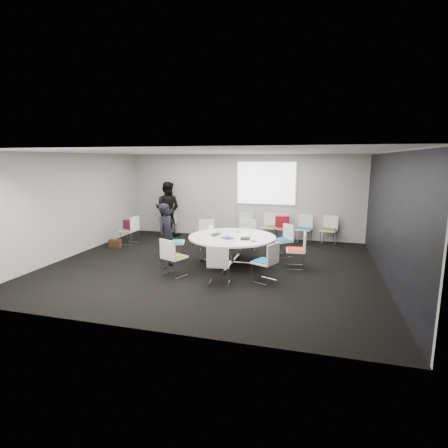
% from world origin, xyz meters
% --- Properties ---
extents(room_shell, '(8.08, 7.08, 2.88)m').
position_xyz_m(room_shell, '(0.09, 0.00, 1.40)').
color(room_shell, black).
rests_on(room_shell, ground).
extents(conference_table, '(2.17, 2.17, 0.73)m').
position_xyz_m(conference_table, '(0.46, 0.24, 0.53)').
color(conference_table, silver).
rests_on(conference_table, ground).
extents(projection_screen, '(1.90, 0.03, 1.35)m').
position_xyz_m(projection_screen, '(0.80, 3.46, 1.85)').
color(projection_screen, white).
rests_on(projection_screen, room_shell).
extents(chair_ring_a, '(0.49, 0.50, 0.88)m').
position_xyz_m(chair_ring_a, '(2.04, 0.36, 0.28)').
color(chair_ring_a, silver).
rests_on(chair_ring_a, ground).
extents(chair_ring_b, '(0.64, 0.64, 0.88)m').
position_xyz_m(chair_ring_b, '(1.60, 1.32, 0.28)').
color(chair_ring_b, silver).
rests_on(chair_ring_b, ground).
extents(chair_ring_c, '(0.50, 0.49, 0.88)m').
position_xyz_m(chair_ring_c, '(0.55, 1.72, 0.28)').
color(chair_ring_c, silver).
rests_on(chair_ring_c, ground).
extents(chair_ring_d, '(0.60, 0.59, 0.88)m').
position_xyz_m(chair_ring_d, '(-0.59, 1.44, 0.28)').
color(chair_ring_d, silver).
rests_on(chair_ring_d, ground).
extents(chair_ring_e, '(0.57, 0.58, 0.88)m').
position_xyz_m(chair_ring_e, '(-1.13, 0.35, 0.28)').
color(chair_ring_e, silver).
rests_on(chair_ring_e, ground).
extents(chair_ring_f, '(0.59, 0.59, 0.88)m').
position_xyz_m(chair_ring_f, '(-0.59, -0.99, 0.28)').
color(chair_ring_f, silver).
rests_on(chair_ring_f, ground).
extents(chair_ring_g, '(0.52, 0.51, 0.88)m').
position_xyz_m(chair_ring_g, '(0.54, -1.25, 0.28)').
color(chair_ring_g, silver).
rests_on(chair_ring_g, ground).
extents(chair_ring_h, '(0.60, 0.60, 0.88)m').
position_xyz_m(chair_ring_h, '(1.46, -0.83, 0.28)').
color(chair_ring_h, silver).
rests_on(chair_ring_h, ground).
extents(chair_back_a, '(0.54, 0.53, 0.88)m').
position_xyz_m(chair_back_a, '(0.21, 3.17, 0.28)').
color(chair_back_a, silver).
rests_on(chair_back_a, ground).
extents(chair_back_b, '(0.52, 0.51, 0.88)m').
position_xyz_m(chair_back_b, '(0.96, 3.17, 0.28)').
color(chair_back_b, silver).
rests_on(chair_back_b, ground).
extents(chair_back_c, '(0.52, 0.51, 0.88)m').
position_xyz_m(chair_back_c, '(1.42, 3.14, 0.28)').
color(chair_back_c, silver).
rests_on(chair_back_c, ground).
extents(chair_back_d, '(0.54, 0.53, 0.88)m').
position_xyz_m(chair_back_d, '(2.10, 3.13, 0.28)').
color(chair_back_d, silver).
rests_on(chair_back_d, ground).
extents(chair_back_e, '(0.56, 0.55, 0.88)m').
position_xyz_m(chair_back_e, '(2.86, 3.17, 0.28)').
color(chair_back_e, silver).
rests_on(chair_back_e, ground).
extents(chair_spare_left, '(0.47, 0.49, 0.88)m').
position_xyz_m(chair_spare_left, '(-3.17, 1.50, 0.28)').
color(chair_spare_left, silver).
rests_on(chair_spare_left, ground).
extents(chair_person_back, '(0.57, 0.56, 0.88)m').
position_xyz_m(chair_person_back, '(-2.55, 3.17, 0.28)').
color(chair_person_back, silver).
rests_on(chair_person_back, ground).
extents(person_main, '(0.50, 0.65, 1.58)m').
position_xyz_m(person_main, '(-1.04, -0.38, 0.79)').
color(person_main, black).
rests_on(person_main, ground).
extents(person_back, '(0.93, 0.74, 1.88)m').
position_xyz_m(person_back, '(-2.55, 3.00, 0.94)').
color(person_back, black).
rests_on(person_back, ground).
extents(laptop, '(0.31, 0.41, 0.03)m').
position_xyz_m(laptop, '(0.06, 0.26, 0.74)').
color(laptop, '#333338').
rests_on(laptop, conference_table).
extents(laptop_lid, '(0.02, 0.30, 0.22)m').
position_xyz_m(laptop_lid, '(-0.09, 0.21, 0.86)').
color(laptop_lid, silver).
rests_on(laptop_lid, conference_table).
extents(notebook_black, '(0.26, 0.33, 0.02)m').
position_xyz_m(notebook_black, '(0.83, 0.01, 0.74)').
color(notebook_black, black).
rests_on(notebook_black, conference_table).
extents(tablet_folio, '(0.33, 0.31, 0.03)m').
position_xyz_m(tablet_folio, '(0.41, -0.05, 0.74)').
color(tablet_folio, navy).
rests_on(tablet_folio, conference_table).
extents(papers_right, '(0.33, 0.26, 0.00)m').
position_xyz_m(papers_right, '(0.90, 0.39, 0.73)').
color(papers_right, white).
rests_on(papers_right, conference_table).
extents(papers_front, '(0.34, 0.28, 0.00)m').
position_xyz_m(papers_front, '(1.27, 0.23, 0.73)').
color(papers_front, white).
rests_on(papers_front, conference_table).
extents(cup, '(0.08, 0.08, 0.09)m').
position_xyz_m(cup, '(0.51, 0.67, 0.78)').
color(cup, white).
rests_on(cup, conference_table).
extents(phone, '(0.15, 0.11, 0.01)m').
position_xyz_m(phone, '(1.08, -0.16, 0.73)').
color(phone, black).
rests_on(phone, conference_table).
extents(maroon_bag, '(0.42, 0.25, 0.28)m').
position_xyz_m(maroon_bag, '(-3.18, 1.50, 0.62)').
color(maroon_bag, '#4B1427').
rests_on(maroon_bag, chair_spare_left).
extents(brown_bag, '(0.37, 0.19, 0.24)m').
position_xyz_m(brown_bag, '(-3.38, 0.98, 0.12)').
color(brown_bag, '#382012').
rests_on(brown_bag, ground).
extents(red_jacket, '(0.46, 0.23, 0.36)m').
position_xyz_m(red_jacket, '(1.42, 2.91, 0.70)').
color(red_jacket, '#B21527').
rests_on(red_jacket, chair_back_c).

